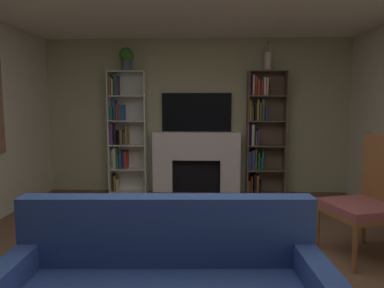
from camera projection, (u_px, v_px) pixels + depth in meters
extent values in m
plane|color=brown|center=(186.00, 282.00, 3.02)|extent=(7.46, 7.46, 0.00)
cube|color=tan|center=(197.00, 116.00, 5.99)|extent=(5.09, 0.06, 2.53)
cube|color=white|center=(163.00, 176.00, 5.98)|extent=(0.32, 0.23, 0.56)
cube|color=white|center=(230.00, 176.00, 5.93)|extent=(0.32, 0.23, 0.56)
cube|color=white|center=(196.00, 146.00, 5.90)|extent=(1.43, 0.23, 0.46)
cube|color=black|center=(197.00, 175.00, 6.03)|extent=(0.79, 0.08, 0.56)
cube|color=#5E5E49|center=(196.00, 196.00, 5.73)|extent=(1.53, 0.30, 0.03)
cube|color=black|center=(197.00, 112.00, 5.92)|extent=(1.14, 0.06, 0.63)
cube|color=silver|center=(110.00, 133.00, 5.91)|extent=(0.02, 0.28, 2.00)
cube|color=silver|center=(146.00, 133.00, 5.88)|extent=(0.02, 0.28, 2.00)
cube|color=silver|center=(130.00, 132.00, 6.02)|extent=(0.62, 0.02, 2.00)
cube|color=silver|center=(129.00, 192.00, 6.01)|extent=(0.58, 0.28, 0.02)
cube|color=#261D28|center=(114.00, 182.00, 6.04)|extent=(0.03, 0.17, 0.29)
cube|color=olive|center=(116.00, 183.00, 6.04)|extent=(0.03, 0.17, 0.27)
cube|color=beige|center=(118.00, 185.00, 6.04)|extent=(0.04, 0.16, 0.20)
cube|color=silver|center=(129.00, 169.00, 5.97)|extent=(0.58, 0.28, 0.02)
cube|color=beige|center=(114.00, 159.00, 6.00)|extent=(0.04, 0.15, 0.30)
cube|color=beige|center=(116.00, 158.00, 5.96)|extent=(0.04, 0.22, 0.34)
cube|color=#2C7D39|center=(119.00, 161.00, 5.98)|extent=(0.03, 0.20, 0.22)
cube|color=#2A5582|center=(122.00, 160.00, 5.97)|extent=(0.03, 0.20, 0.29)
cube|color=#642581|center=(124.00, 160.00, 5.99)|extent=(0.04, 0.16, 0.28)
cube|color=#AE361D|center=(127.00, 159.00, 5.97)|extent=(0.03, 0.20, 0.29)
cube|color=silver|center=(128.00, 145.00, 5.92)|extent=(0.58, 0.28, 0.02)
cube|color=#652F80|center=(113.00, 134.00, 5.93)|extent=(0.04, 0.20, 0.34)
cube|color=black|center=(116.00, 137.00, 5.94)|extent=(0.04, 0.19, 0.23)
cube|color=black|center=(120.00, 138.00, 5.94)|extent=(0.04, 0.17, 0.21)
cube|color=brown|center=(122.00, 137.00, 5.91)|extent=(0.04, 0.23, 0.24)
cube|color=#3C6955|center=(125.00, 138.00, 5.94)|extent=(0.03, 0.17, 0.21)
cube|color=#9E703D|center=(127.00, 135.00, 5.91)|extent=(0.02, 0.22, 0.31)
cube|color=silver|center=(128.00, 121.00, 5.87)|extent=(0.58, 0.28, 0.02)
cube|color=#277153|center=(112.00, 114.00, 5.90)|extent=(0.04, 0.19, 0.21)
cube|color=#264593|center=(115.00, 110.00, 5.90)|extent=(0.03, 0.16, 0.32)
cube|color=brown|center=(118.00, 112.00, 5.90)|extent=(0.03, 0.16, 0.25)
cube|color=#504175|center=(121.00, 113.00, 5.89)|extent=(0.04, 0.18, 0.24)
cube|color=#2B528F|center=(124.00, 112.00, 5.89)|extent=(0.03, 0.19, 0.25)
cube|color=silver|center=(127.00, 96.00, 5.83)|extent=(0.58, 0.28, 0.02)
cube|color=brown|center=(111.00, 86.00, 5.84)|extent=(0.03, 0.19, 0.31)
cube|color=beige|center=(113.00, 87.00, 5.85)|extent=(0.02, 0.17, 0.27)
cube|color=#257646|center=(116.00, 85.00, 5.86)|extent=(0.03, 0.15, 0.34)
cube|color=#503B68|center=(118.00, 86.00, 5.84)|extent=(0.03, 0.18, 0.31)
cube|color=silver|center=(127.00, 72.00, 5.78)|extent=(0.58, 0.28, 0.02)
cube|color=brown|center=(247.00, 133.00, 5.81)|extent=(0.02, 0.28, 2.00)
cube|color=brown|center=(285.00, 133.00, 5.79)|extent=(0.02, 0.28, 2.00)
cube|color=brown|center=(265.00, 133.00, 5.93)|extent=(0.62, 0.02, 2.00)
cube|color=brown|center=(265.00, 193.00, 5.92)|extent=(0.58, 0.28, 0.02)
cube|color=brown|center=(249.00, 186.00, 5.94)|extent=(0.04, 0.19, 0.20)
cube|color=#A93521|center=(251.00, 184.00, 5.94)|extent=(0.03, 0.17, 0.27)
cube|color=black|center=(254.00, 183.00, 5.92)|extent=(0.03, 0.20, 0.33)
cube|color=brown|center=(257.00, 183.00, 5.93)|extent=(0.04, 0.19, 0.30)
cube|color=black|center=(260.00, 186.00, 5.93)|extent=(0.02, 0.19, 0.20)
cube|color=brown|center=(265.00, 170.00, 5.87)|extent=(0.58, 0.28, 0.02)
cube|color=#303E95|center=(249.00, 160.00, 5.87)|extent=(0.04, 0.24, 0.30)
cube|color=#334288|center=(253.00, 160.00, 5.86)|extent=(0.04, 0.23, 0.32)
cube|color=olive|center=(255.00, 159.00, 5.89)|extent=(0.02, 0.18, 0.34)
cube|color=#277E3D|center=(258.00, 161.00, 5.87)|extent=(0.02, 0.21, 0.28)
cube|color=#244298|center=(261.00, 163.00, 5.87)|extent=(0.03, 0.23, 0.21)
cube|color=#287B3A|center=(262.00, 160.00, 5.89)|extent=(0.03, 0.16, 0.29)
cube|color=brown|center=(266.00, 146.00, 5.82)|extent=(0.58, 0.28, 0.02)
cube|color=#4F2A7E|center=(249.00, 135.00, 5.86)|extent=(0.02, 0.16, 0.31)
cube|color=beige|center=(252.00, 135.00, 5.83)|extent=(0.04, 0.22, 0.34)
cube|color=#397A43|center=(256.00, 138.00, 5.84)|extent=(0.02, 0.20, 0.24)
cube|color=#5C297B|center=(258.00, 137.00, 5.83)|extent=(0.03, 0.22, 0.25)
cube|color=brown|center=(266.00, 121.00, 5.78)|extent=(0.58, 0.28, 0.02)
cube|color=#A68A3B|center=(250.00, 111.00, 5.78)|extent=(0.03, 0.22, 0.32)
cube|color=olive|center=(252.00, 113.00, 5.82)|extent=(0.03, 0.15, 0.22)
cube|color=black|center=(255.00, 113.00, 5.79)|extent=(0.03, 0.19, 0.25)
cube|color=olive|center=(257.00, 110.00, 5.79)|extent=(0.03, 0.20, 0.33)
cube|color=brown|center=(260.00, 111.00, 5.79)|extent=(0.02, 0.20, 0.29)
cube|color=#3A683B|center=(263.00, 110.00, 5.80)|extent=(0.04, 0.17, 0.34)
cube|color=navy|center=(266.00, 114.00, 5.80)|extent=(0.04, 0.18, 0.21)
cube|color=brown|center=(267.00, 96.00, 5.73)|extent=(0.58, 0.28, 0.02)
cube|color=#613771|center=(250.00, 85.00, 5.76)|extent=(0.02, 0.17, 0.34)
cube|color=beige|center=(253.00, 85.00, 5.73)|extent=(0.03, 0.23, 0.33)
cube|color=#B42820|center=(255.00, 86.00, 5.74)|extent=(0.04, 0.21, 0.30)
cube|color=#A2722D|center=(258.00, 88.00, 5.76)|extent=(0.04, 0.16, 0.25)
cube|color=#B02734|center=(261.00, 89.00, 5.74)|extent=(0.03, 0.21, 0.22)
cube|color=beige|center=(264.00, 87.00, 5.72)|extent=(0.03, 0.24, 0.28)
cube|color=beige|center=(266.00, 87.00, 5.72)|extent=(0.03, 0.22, 0.27)
cube|color=brown|center=(268.00, 71.00, 5.69)|extent=(0.58, 0.28, 0.02)
cylinder|color=#475760|center=(126.00, 66.00, 5.76)|extent=(0.16, 0.16, 0.17)
sphere|color=#387B27|center=(126.00, 54.00, 5.74)|extent=(0.22, 0.22, 0.22)
cylinder|color=silver|center=(268.00, 61.00, 5.66)|extent=(0.11, 0.11, 0.28)
cylinder|color=#4C7F3F|center=(268.00, 47.00, 5.63)|extent=(0.01, 0.01, 0.15)
sphere|color=#E16090|center=(268.00, 43.00, 5.62)|extent=(0.04, 0.04, 0.04)
cylinder|color=#4C7F3F|center=(268.00, 47.00, 5.63)|extent=(0.01, 0.01, 0.16)
sphere|color=#E16090|center=(268.00, 42.00, 5.62)|extent=(0.04, 0.04, 0.04)
cube|color=#2E4990|center=(167.00, 230.00, 2.36)|extent=(1.92, 0.24, 0.46)
cylinder|color=brown|center=(364.00, 222.00, 3.82)|extent=(0.04, 0.04, 0.45)
cylinder|color=brown|center=(355.00, 248.00, 3.15)|extent=(0.04, 0.04, 0.45)
cylinder|color=brown|center=(317.00, 227.00, 3.67)|extent=(0.04, 0.04, 0.45)
cube|color=#924948|center=(361.00, 207.00, 3.45)|extent=(0.76, 0.75, 0.08)
cube|color=brown|center=(361.00, 213.00, 3.46)|extent=(0.76, 0.75, 0.04)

